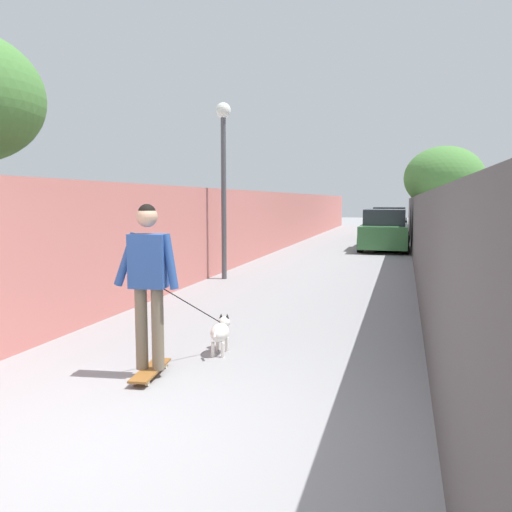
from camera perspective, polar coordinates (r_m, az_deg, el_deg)
name	(u,v)px	position (r m, az deg, el deg)	size (l,w,h in m)	color
ground_plane	(337,257)	(17.49, 8.96, -0.08)	(80.00, 80.00, 0.00)	gray
wall_left	(247,226)	(15.98, -1.05, 3.33)	(48.00, 0.30, 2.18)	#CC726B
fence_right	(420,232)	(15.29, 17.67, 2.59)	(48.00, 0.30, 2.01)	#4C4C4C
tree_right_near	(444,178)	(22.33, 20.02, 8.09)	(3.13, 3.13, 4.04)	#473523
lamp_post	(223,159)	(12.37, -3.61, 10.66)	(0.36, 0.36, 4.15)	#4C4C51
skateboard	(151,370)	(5.78, -11.56, -12.26)	(0.82, 0.30, 0.08)	brown
person_skateboarder	(148,273)	(5.54, -11.80, -1.86)	(0.27, 0.72, 1.76)	#726651
dog	(220,332)	(6.45, -3.96, -8.31)	(1.31, 0.58, 1.06)	white
car_near	(385,231)	(20.28, 14.00, 2.69)	(4.16, 1.80, 1.54)	#336B38
car_far	(389,224)	(26.58, 14.49, 3.47)	(4.35, 1.80, 1.54)	black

